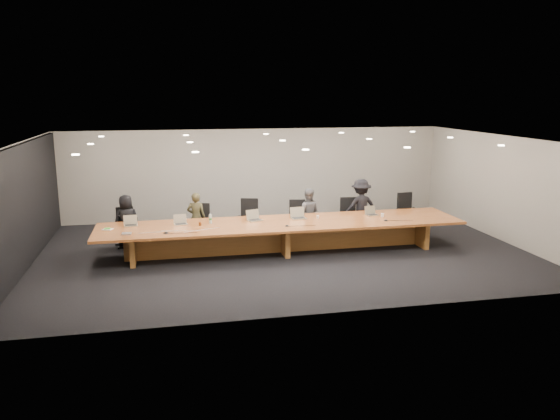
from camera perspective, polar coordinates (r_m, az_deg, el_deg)
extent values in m
plane|color=black|center=(13.70, 0.26, -4.35)|extent=(12.00, 12.00, 0.00)
cube|color=#BBB5AA|center=(17.25, -2.54, 3.83)|extent=(12.00, 0.02, 2.80)
cube|color=black|center=(13.46, -25.28, 0.19)|extent=(0.08, 7.84, 2.74)
cube|color=brown|center=(13.52, 0.26, -1.42)|extent=(9.00, 1.80, 0.06)
cube|color=brown|center=(13.61, 0.26, -2.96)|extent=(7.65, 0.15, 0.69)
cube|color=brown|center=(13.35, -15.06, -3.69)|extent=(0.12, 1.26, 0.69)
cube|color=brown|center=(13.61, 0.26, -2.96)|extent=(0.12, 1.26, 0.69)
cube|color=brown|center=(14.77, 14.05, -2.12)|extent=(0.12, 1.26, 0.69)
imported|color=black|center=(14.50, -15.73, -1.11)|extent=(0.77, 0.64, 1.36)
imported|color=#3A371F|center=(14.50, -8.74, -0.80)|extent=(0.57, 0.45, 1.35)
imported|color=slate|center=(14.95, 2.93, -0.30)|extent=(0.79, 0.70, 1.35)
imported|color=black|center=(15.36, 8.43, 0.33)|extent=(1.04, 0.64, 1.56)
cylinder|color=silver|center=(13.49, -7.29, -0.94)|extent=(0.09, 0.09, 0.22)
cylinder|color=brown|center=(13.31, -8.35, -1.43)|extent=(0.09, 0.09, 0.09)
cone|color=white|center=(13.95, 3.97, -0.73)|extent=(0.09, 0.09, 0.08)
cone|color=white|center=(14.32, 10.66, -0.54)|extent=(0.10, 0.10, 0.10)
cube|color=silver|center=(13.43, -17.56, -1.93)|extent=(0.27, 0.24, 0.01)
cube|color=#4ECE37|center=(13.43, -17.60, -1.86)|extent=(0.14, 0.08, 0.02)
cube|color=silver|center=(12.85, -15.74, -2.40)|extent=(0.22, 0.17, 0.03)
cone|color=black|center=(12.72, -11.83, -2.33)|extent=(0.14, 0.14, 0.03)
cone|color=black|center=(13.12, 0.74, -1.64)|extent=(0.15, 0.15, 0.03)
cone|color=black|center=(13.93, 11.00, -1.05)|extent=(0.14, 0.14, 0.03)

